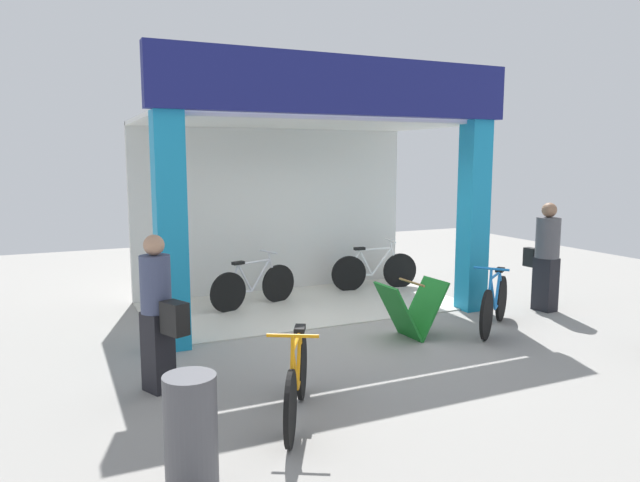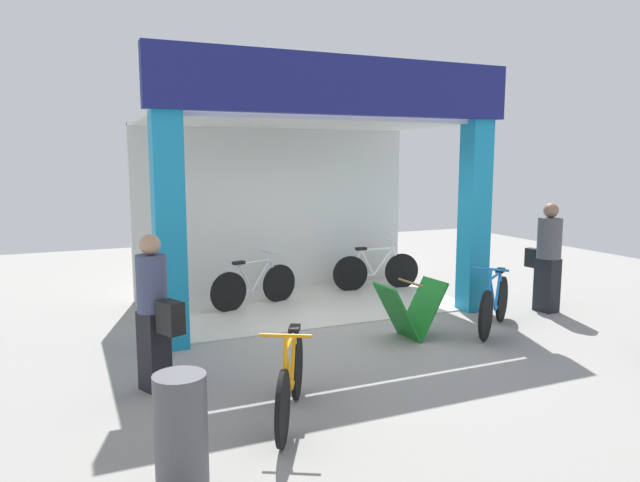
% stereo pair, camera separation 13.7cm
% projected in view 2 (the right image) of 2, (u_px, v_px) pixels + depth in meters
% --- Properties ---
extents(ground_plane, '(18.07, 18.07, 0.00)m').
position_uv_depth(ground_plane, '(338.00, 326.00, 8.45)').
color(ground_plane, gray).
rests_on(ground_plane, ground).
extents(shop_facade, '(5.23, 2.93, 3.73)m').
position_uv_depth(shop_facade, '(303.00, 183.00, 9.39)').
color(shop_facade, beige).
rests_on(shop_facade, ground).
extents(bicycle_inside_0, '(1.56, 0.56, 0.89)m').
position_uv_depth(bicycle_inside_0, '(254.00, 285.00, 9.50)').
color(bicycle_inside_0, black).
rests_on(bicycle_inside_0, ground).
extents(bicycle_inside_1, '(1.64, 0.45, 0.90)m').
position_uv_depth(bicycle_inside_1, '(376.00, 270.00, 10.75)').
color(bicycle_inside_1, black).
rests_on(bicycle_inside_1, ground).
extents(bicycle_parked_0, '(1.37, 1.08, 0.94)m').
position_uv_depth(bicycle_parked_0, '(494.00, 304.00, 8.22)').
color(bicycle_parked_0, black).
rests_on(bicycle_parked_0, ground).
extents(bicycle_parked_1, '(0.82, 1.47, 0.90)m').
position_uv_depth(bicycle_parked_1, '(291.00, 381.00, 5.41)').
color(bicycle_parked_1, black).
rests_on(bicycle_parked_1, ground).
extents(sandwich_board_sign, '(0.89, 0.58, 0.78)m').
position_uv_depth(sandwich_board_sign, '(410.00, 310.00, 7.86)').
color(sandwich_board_sign, '#197226').
rests_on(sandwich_board_sign, ground).
extents(pedestrian_1, '(0.47, 0.65, 1.63)m').
position_uv_depth(pedestrian_1, '(155.00, 312.00, 6.02)').
color(pedestrian_1, black).
rests_on(pedestrian_1, ground).
extents(pedestrian_2, '(0.40, 0.62, 1.71)m').
position_uv_depth(pedestrian_2, '(548.00, 255.00, 9.18)').
color(pedestrian_2, black).
rests_on(pedestrian_2, ground).
extents(trash_bin, '(0.38, 0.38, 0.86)m').
position_uv_depth(trash_bin, '(181.00, 432.00, 4.26)').
color(trash_bin, '#4C4C51').
rests_on(trash_bin, ground).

